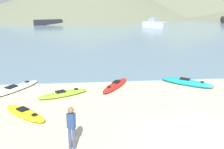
# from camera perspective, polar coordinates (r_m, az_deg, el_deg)

# --- Properties ---
(ground_plane) EXTENTS (400.00, 400.00, 0.00)m
(ground_plane) POSITION_cam_1_polar(r_m,az_deg,el_deg) (10.00, 20.36, -14.62)
(ground_plane) COLOR beige
(bay_water) EXTENTS (160.00, 70.00, 0.06)m
(bay_water) POSITION_cam_1_polar(r_m,az_deg,el_deg) (50.62, -0.65, 10.67)
(bay_water) COLOR slate
(bay_water) RESTS_ON ground_plane
(kayak_on_sand_0) EXTENTS (2.71, 1.73, 0.31)m
(kayak_on_sand_0) POSITION_cam_1_polar(r_m,az_deg,el_deg) (14.05, -10.61, -4.13)
(kayak_on_sand_0) COLOR #8CCC2D
(kayak_on_sand_0) RESTS_ON ground_plane
(kayak_on_sand_1) EXTENTS (2.02, 2.79, 0.35)m
(kayak_on_sand_1) POSITION_cam_1_polar(r_m,az_deg,el_deg) (15.11, 0.74, -2.32)
(kayak_on_sand_1) COLOR red
(kayak_on_sand_1) RESTS_ON ground_plane
(kayak_on_sand_3) EXTENTS (2.59, 3.20, 0.33)m
(kayak_on_sand_3) POSITION_cam_1_polar(r_m,az_deg,el_deg) (15.55, -20.54, -2.88)
(kayak_on_sand_3) COLOR white
(kayak_on_sand_3) RESTS_ON ground_plane
(kayak_on_sand_4) EXTENTS (2.82, 2.37, 0.41)m
(kayak_on_sand_4) POSITION_cam_1_polar(r_m,az_deg,el_deg) (16.11, 16.06, -1.67)
(kayak_on_sand_4) COLOR teal
(kayak_on_sand_4) RESTS_ON ground_plane
(kayak_on_sand_5) EXTENTS (2.39, 2.36, 0.31)m
(kayak_on_sand_5) POSITION_cam_1_polar(r_m,az_deg,el_deg) (12.21, -18.50, -7.95)
(kayak_on_sand_5) COLOR yellow
(kayak_on_sand_5) RESTS_ON ground_plane
(person_near_foreground) EXTENTS (0.31, 0.21, 1.53)m
(person_near_foreground) POSITION_cam_1_polar(r_m,az_deg,el_deg) (9.02, -8.83, -10.88)
(person_near_foreground) COLOR #384260
(person_near_foreground) RESTS_ON ground_plane
(moored_boat_2) EXTENTS (4.32, 4.03, 1.66)m
(moored_boat_2) POSITION_cam_1_polar(r_m,az_deg,el_deg) (47.03, 9.27, 10.78)
(moored_boat_2) COLOR #B2B2B7
(moored_boat_2) RESTS_ON bay_water
(moored_boat_4) EXTENTS (5.44, 2.60, 1.00)m
(moored_boat_4) POSITION_cam_1_polar(r_m,az_deg,el_deg) (52.45, -13.75, 10.99)
(moored_boat_4) COLOR black
(moored_boat_4) RESTS_ON bay_water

